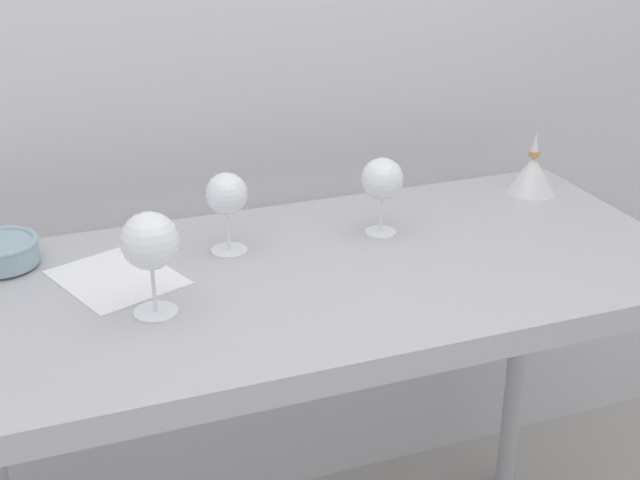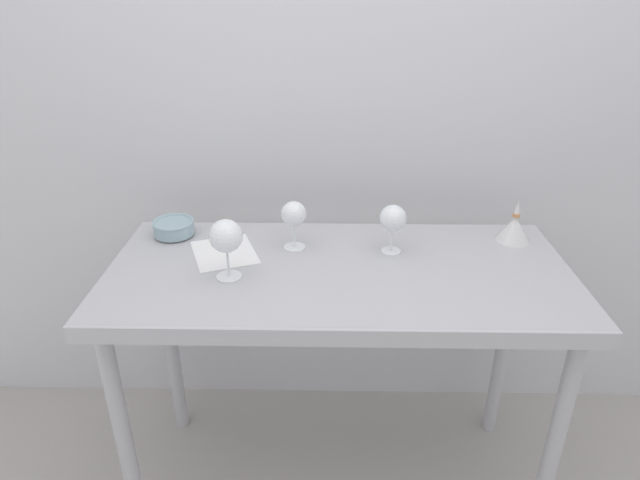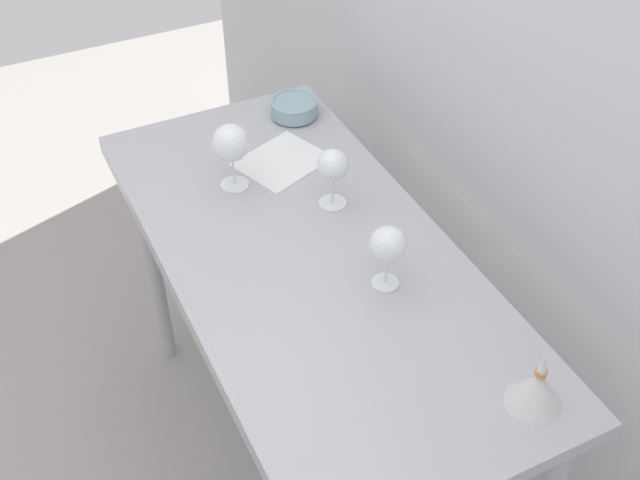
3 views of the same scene
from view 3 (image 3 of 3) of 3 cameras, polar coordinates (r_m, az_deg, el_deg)
name	(u,v)px [view 3 (image 3 of 3)]	position (r m, az deg, el deg)	size (l,w,h in m)	color
ground_plane	(314,465)	(2.57, -0.45, -15.88)	(6.00, 6.00, 0.00)	#9F9A95
back_wall	(508,55)	(1.87, 13.35, 12.82)	(3.80, 0.04, 2.60)	silver
steel_counter	(310,285)	(1.95, -0.73, -3.23)	(1.40, 0.65, 0.90)	#AEAEB3
wine_glass_near_left	(231,144)	(2.01, -6.41, 6.85)	(0.10, 0.10, 0.18)	white
wine_glass_far_right	(388,246)	(1.73, 4.91, -0.45)	(0.08, 0.08, 0.16)	white
wine_glass_far_left	(333,167)	(1.95, 0.94, 5.26)	(0.08, 0.08, 0.16)	white
tasting_sheet_upper	(282,161)	(2.16, -2.75, 5.69)	(0.19, 0.22, 0.00)	white
tasting_bowl	(294,107)	(2.33, -1.87, 9.54)	(0.14, 0.14, 0.06)	#4C4C4C
decanter_funnel	(537,388)	(1.60, 15.31, -10.24)	(0.11, 0.11, 0.14)	silver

